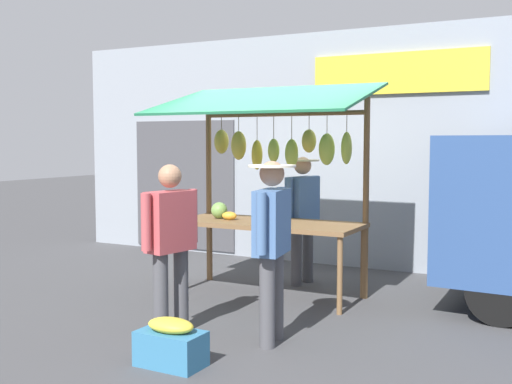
# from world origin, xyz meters

# --- Properties ---
(ground_plane) EXTENTS (40.00, 40.00, 0.00)m
(ground_plane) POSITION_xyz_m (0.00, 0.00, 0.00)
(ground_plane) COLOR #424244
(street_backdrop) EXTENTS (9.00, 0.30, 3.40)m
(street_backdrop) POSITION_xyz_m (0.04, -2.20, 1.70)
(street_backdrop) COLOR #8C939E
(street_backdrop) RESTS_ON ground
(market_stall) EXTENTS (2.50, 1.46, 2.50)m
(market_stall) POSITION_xyz_m (0.03, -0.07, 1.56)
(market_stall) COLOR brown
(market_stall) RESTS_ON ground
(vendor_with_sunhat) EXTENTS (0.42, 0.69, 1.62)m
(vendor_with_sunhat) POSITION_xyz_m (-0.12, -0.75, 0.96)
(vendor_with_sunhat) COLOR #4C4C51
(vendor_with_sunhat) RESTS_ON ground
(shopper_with_ponytail) EXTENTS (0.43, 0.70, 1.65)m
(shopper_with_ponytail) POSITION_xyz_m (-0.82, 1.56, 0.97)
(shopper_with_ponytail) COLOR #4C4C51
(shopper_with_ponytail) RESTS_ON ground
(shopper_in_grey_tee) EXTENTS (0.31, 0.68, 1.61)m
(shopper_in_grey_tee) POSITION_xyz_m (0.13, 1.77, 0.93)
(shopper_in_grey_tee) COLOR #4C4C51
(shopper_in_grey_tee) RESTS_ON ground
(produce_crate_near) EXTENTS (0.55, 0.33, 0.40)m
(produce_crate_near) POSITION_xyz_m (-0.35, 2.47, 0.18)
(produce_crate_near) COLOR teal
(produce_crate_near) RESTS_ON ground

